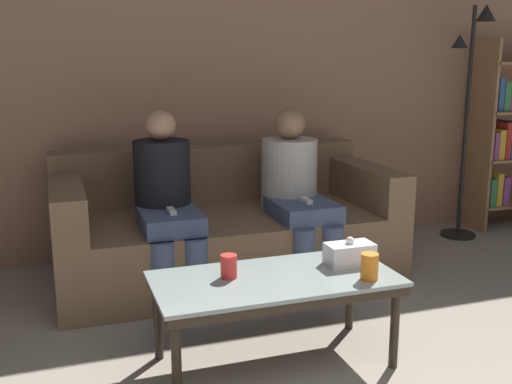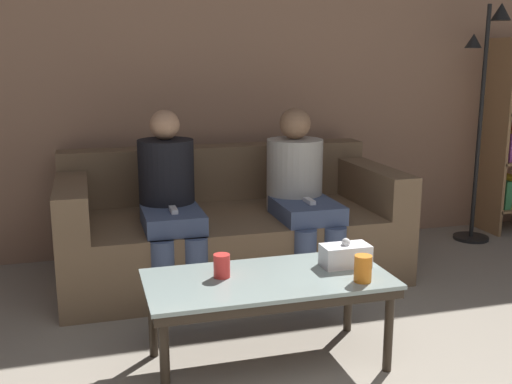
{
  "view_description": "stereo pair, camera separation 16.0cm",
  "coord_description": "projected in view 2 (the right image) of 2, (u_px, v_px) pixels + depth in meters",
  "views": [
    {
      "loc": [
        -0.99,
        -0.5,
        1.34
      ],
      "look_at": [
        0.0,
        2.37,
        0.66
      ],
      "focal_mm": 42.0,
      "sensor_mm": 36.0,
      "label": 1
    },
    {
      "loc": [
        -0.84,
        -0.55,
        1.34
      ],
      "look_at": [
        0.0,
        2.37,
        0.66
      ],
      "focal_mm": 42.0,
      "sensor_mm": 36.0,
      "label": 2
    }
  ],
  "objects": [
    {
      "name": "seated_person_left_end",
      "position": [
        169.0,
        198.0,
        3.42
      ],
      "size": [
        0.32,
        0.65,
        1.06
      ],
      "color": "#47567A",
      "rests_on": "ground_plane"
    },
    {
      "name": "couch",
      "position": [
        229.0,
        229.0,
        3.78
      ],
      "size": [
        2.05,
        0.99,
        0.77
      ],
      "color": "brown",
      "rests_on": "ground_plane"
    },
    {
      "name": "tissue_box",
      "position": [
        345.0,
        255.0,
        2.74
      ],
      "size": [
        0.22,
        0.12,
        0.13
      ],
      "color": "white",
      "rests_on": "coffee_table"
    },
    {
      "name": "cup_near_right",
      "position": [
        363.0,
        269.0,
        2.54
      ],
      "size": [
        0.08,
        0.08,
        0.12
      ],
      "color": "orange",
      "rests_on": "coffee_table"
    },
    {
      "name": "wall_back",
      "position": [
        208.0,
        65.0,
        4.1
      ],
      "size": [
        12.0,
        0.06,
        2.6
      ],
      "color": "#9E755B",
      "rests_on": "ground_plane"
    },
    {
      "name": "coffee_table",
      "position": [
        268.0,
        286.0,
        2.62
      ],
      "size": [
        1.07,
        0.52,
        0.41
      ],
      "color": "#8C9E99",
      "rests_on": "ground_plane"
    },
    {
      "name": "standing_lamp",
      "position": [
        483.0,
        98.0,
        4.33
      ],
      "size": [
        0.31,
        0.26,
        1.72
      ],
      "color": "black",
      "rests_on": "ground_plane"
    },
    {
      "name": "seated_person_mid_left",
      "position": [
        300.0,
        190.0,
        3.63
      ],
      "size": [
        0.35,
        0.68,
        1.05
      ],
      "color": "#47567A",
      "rests_on": "ground_plane"
    },
    {
      "name": "cup_near_left",
      "position": [
        222.0,
        266.0,
        2.6
      ],
      "size": [
        0.07,
        0.07,
        0.1
      ],
      "color": "red",
      "rests_on": "coffee_table"
    }
  ]
}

